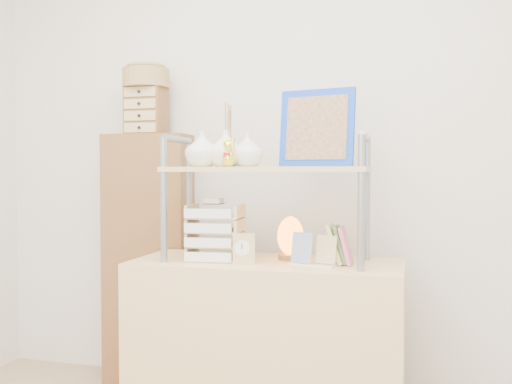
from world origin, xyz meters
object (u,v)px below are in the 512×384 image
(letter_tray, at_px, (215,235))
(salt_lamp, at_px, (290,238))
(cabinet, at_px, (149,259))
(desk, at_px, (266,344))

(letter_tray, height_order, salt_lamp, letter_tray)
(cabinet, height_order, salt_lamp, cabinet)
(letter_tray, distance_m, salt_lamp, 0.34)
(desk, height_order, salt_lamp, salt_lamp)
(letter_tray, bearing_deg, desk, 8.39)
(desk, distance_m, salt_lamp, 0.49)
(letter_tray, relative_size, salt_lamp, 1.42)
(desk, distance_m, letter_tray, 0.54)
(cabinet, height_order, letter_tray, cabinet)
(cabinet, bearing_deg, letter_tray, -41.61)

